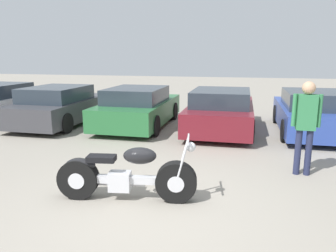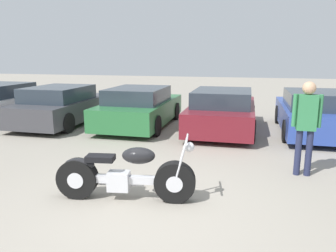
% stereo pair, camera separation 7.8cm
% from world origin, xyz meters
% --- Properties ---
extents(ground_plane, '(60.00, 60.00, 0.00)m').
position_xyz_m(ground_plane, '(0.00, 0.00, 0.00)').
color(ground_plane, gray).
extents(motorcycle, '(2.22, 0.71, 1.03)m').
position_xyz_m(motorcycle, '(-0.41, 0.22, 0.41)').
color(motorcycle, black).
rests_on(motorcycle, ground_plane).
extents(parked_car_white, '(1.93, 4.10, 1.26)m').
position_xyz_m(parked_car_white, '(-7.20, 5.67, 0.60)').
color(parked_car_white, white).
rests_on(parked_car_white, ground_plane).
extents(parked_car_dark_grey, '(1.93, 4.10, 1.26)m').
position_xyz_m(parked_car_dark_grey, '(-4.57, 5.30, 0.60)').
color(parked_car_dark_grey, '#3D3D42').
rests_on(parked_car_dark_grey, ground_plane).
extents(parked_car_green, '(1.93, 4.10, 1.26)m').
position_xyz_m(parked_car_green, '(-1.93, 5.55, 0.60)').
color(parked_car_green, '#286B38').
rests_on(parked_car_green, ground_plane).
extents(parked_car_maroon, '(1.93, 4.10, 1.26)m').
position_xyz_m(parked_car_maroon, '(0.70, 5.52, 0.60)').
color(parked_car_maroon, maroon).
rests_on(parked_car_maroon, ground_plane).
extents(parked_car_blue, '(1.93, 4.10, 1.26)m').
position_xyz_m(parked_car_blue, '(3.34, 5.76, 0.60)').
color(parked_car_blue, '#2D479E').
rests_on(parked_car_blue, ground_plane).
extents(person_standing, '(0.52, 0.24, 1.79)m').
position_xyz_m(person_standing, '(2.51, 2.06, 1.08)').
color(person_standing, '#232847').
rests_on(person_standing, ground_plane).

